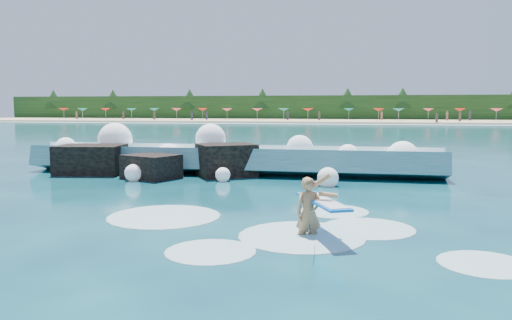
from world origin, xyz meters
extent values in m
plane|color=#072F3E|center=(0.00, 0.00, 0.00)|extent=(200.00, 200.00, 0.00)
cube|color=tan|center=(0.00, 78.00, 0.20)|extent=(140.00, 20.00, 0.40)
cube|color=silver|center=(0.00, 67.00, 0.04)|extent=(140.00, 5.00, 0.08)
cube|color=black|center=(0.00, 88.00, 2.50)|extent=(140.00, 4.00, 5.00)
cube|color=teal|center=(-0.72, 7.69, 0.43)|extent=(17.05, 2.60, 1.42)
cube|color=white|center=(-0.72, 8.49, 0.85)|extent=(17.05, 1.20, 0.66)
cube|color=black|center=(-6.38, 6.48, 0.49)|extent=(2.87, 2.33, 1.41)
cube|color=black|center=(-3.38, 5.68, 0.38)|extent=(2.38, 2.15, 1.08)
cube|color=black|center=(-0.68, 6.88, 0.53)|extent=(2.75, 2.62, 1.51)
imported|color=#A87A4E|center=(3.43, -1.95, 0.51)|extent=(0.66, 0.55, 1.55)
cube|color=#0E77F0|center=(3.71, -1.90, 0.78)|extent=(1.32, 2.13, 0.05)
cube|color=white|center=(3.71, -1.90, 0.79)|extent=(1.17, 1.93, 0.05)
cylinder|color=black|center=(3.61, -3.15, 0.45)|extent=(0.01, 0.91, 0.43)
sphere|color=white|center=(-8.06, 7.34, 0.98)|extent=(0.91, 0.91, 0.91)
sphere|color=white|center=(-6.12, 8.14, 1.31)|extent=(1.51, 1.51, 1.51)
sphere|color=white|center=(-3.39, 7.52, 0.67)|extent=(1.11, 1.11, 1.11)
sphere|color=white|center=(-1.66, 8.00, 1.41)|extent=(1.28, 1.28, 1.28)
sphere|color=white|center=(0.06, 7.70, 0.65)|extent=(0.92, 0.92, 0.92)
sphere|color=white|center=(2.13, 8.10, 1.05)|extent=(1.11, 1.11, 1.11)
sphere|color=white|center=(4.09, 8.01, 0.81)|extent=(0.92, 0.92, 0.92)
sphere|color=white|center=(6.20, 7.72, 0.81)|extent=(1.26, 1.26, 1.26)
sphere|color=white|center=(-3.78, 4.92, 0.30)|extent=(0.65, 0.65, 0.65)
sphere|color=white|center=(-0.45, 5.46, 0.24)|extent=(0.56, 0.56, 0.56)
sphere|color=white|center=(3.45, 5.09, 0.28)|extent=(0.74, 0.74, 0.74)
ellipsoid|color=silver|center=(3.28, -1.91, 0.00)|extent=(2.77, 2.77, 0.14)
ellipsoid|color=silver|center=(1.68, -3.38, 0.00)|extent=(1.79, 1.79, 0.09)
ellipsoid|color=silver|center=(4.69, -0.91, 0.00)|extent=(2.15, 2.15, 0.11)
ellipsoid|color=silver|center=(-0.35, -0.64, 0.00)|extent=(2.89, 2.89, 0.14)
ellipsoid|color=silver|center=(3.86, 0.84, 0.00)|extent=(1.84, 1.84, 0.09)
ellipsoid|color=silver|center=(6.67, -3.17, 0.00)|extent=(1.68, 1.68, 0.08)
cone|color=red|center=(-55.34, 82.11, 2.25)|extent=(2.00, 2.00, 0.50)
cone|color=#14817F|center=(-48.37, 77.51, 2.25)|extent=(2.00, 2.00, 0.50)
cone|color=red|center=(-45.07, 80.57, 2.25)|extent=(2.00, 2.00, 0.50)
cone|color=#14817F|center=(-38.58, 78.68, 2.25)|extent=(2.00, 2.00, 0.50)
cone|color=#14817F|center=(-34.49, 80.18, 2.25)|extent=(2.00, 2.00, 0.50)
cone|color=#E5435E|center=(-29.87, 80.20, 2.25)|extent=(2.00, 2.00, 0.50)
cone|color=red|center=(-25.05, 81.78, 2.25)|extent=(2.00, 2.00, 0.50)
cone|color=#E5435E|center=(-19.30, 78.61, 2.25)|extent=(2.00, 2.00, 0.50)
cone|color=#E5435E|center=(-13.33, 77.54, 2.25)|extent=(2.00, 2.00, 0.50)
cone|color=#14817F|center=(-8.70, 79.44, 2.25)|extent=(2.00, 2.00, 0.50)
cone|color=red|center=(-4.11, 78.16, 2.25)|extent=(2.00, 2.00, 0.50)
cone|color=#14817F|center=(3.11, 82.49, 2.25)|extent=(2.00, 2.00, 0.50)
cone|color=red|center=(8.43, 80.85, 2.25)|extent=(2.00, 2.00, 0.50)
cone|color=#14817F|center=(11.80, 79.16, 2.25)|extent=(2.00, 2.00, 0.50)
cone|color=#E5435E|center=(17.17, 81.83, 2.25)|extent=(2.00, 2.00, 0.50)
cone|color=red|center=(22.49, 81.65, 2.25)|extent=(2.00, 2.00, 0.50)
cone|color=#E5435E|center=(27.48, 77.63, 2.25)|extent=(2.00, 2.00, 0.50)
cube|color=#3F332D|center=(-19.89, 70.57, 1.15)|extent=(0.35, 0.22, 1.50)
cube|color=#8C664C|center=(14.75, 81.45, 1.10)|extent=(0.35, 0.22, 1.40)
cube|color=brown|center=(21.31, 75.29, 1.20)|extent=(0.35, 0.22, 1.60)
cube|color=#3F332D|center=(-53.34, 72.21, 1.19)|extent=(0.35, 0.22, 1.59)
cube|color=#8C664C|center=(-24.15, 69.50, 0.77)|extent=(0.35, 0.22, 1.38)
cube|color=#262633|center=(-7.78, 78.79, 1.08)|extent=(0.35, 0.22, 1.37)
cube|color=brown|center=(-27.55, 81.92, 1.09)|extent=(0.35, 0.22, 1.37)
cube|color=#3F332D|center=(-27.85, 76.15, 1.21)|extent=(0.35, 0.22, 1.62)
cube|color=#262633|center=(-42.89, 73.74, 1.15)|extent=(0.35, 0.22, 1.50)
cube|color=brown|center=(-53.07, 81.87, 1.10)|extent=(0.35, 0.22, 1.40)
cube|color=#3F332D|center=(-30.82, 79.97, 1.14)|extent=(0.35, 0.22, 1.47)
cube|color=#8C664C|center=(-11.51, 72.28, 1.19)|extent=(0.35, 0.22, 1.58)
cube|color=#262633|center=(3.86, 70.34, 1.11)|extent=(0.35, 0.22, 1.42)
cube|color=brown|center=(-31.75, 72.43, 1.09)|extent=(0.35, 0.22, 1.38)
cube|color=#3F332D|center=(-11.38, 78.12, 1.08)|extent=(0.35, 0.22, 1.35)
cube|color=#262633|center=(16.41, 74.34, 1.10)|extent=(0.35, 0.22, 1.41)
cube|color=brown|center=(-41.94, 70.85, 1.13)|extent=(0.35, 0.22, 1.47)
cube|color=#3F332D|center=(23.82, 79.72, 1.12)|extent=(0.35, 0.22, 1.43)
cube|color=#8C664C|center=(-6.42, 78.51, 1.15)|extent=(0.35, 0.22, 1.50)
cube|color=#262633|center=(-3.28, 80.80, 1.09)|extent=(0.35, 0.22, 1.38)
camera|label=1|loc=(4.36, -12.36, 2.76)|focal=35.00mm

